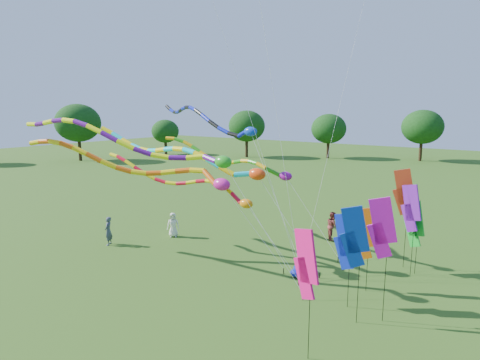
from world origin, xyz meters
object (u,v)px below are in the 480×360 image
Objects in this scene: person_c at (332,226)px; tube_kite_red at (191,184)px; tube_kite_orange at (147,167)px; person_b at (108,231)px; blue_nylon_heap at (295,267)px; person_a at (173,225)px.

tube_kite_red is at bearing 108.56° from person_c.
tube_kite_orange reaches higher than person_b.
tube_kite_red is at bearing 74.43° from person_b.
person_a is (-9.25, 0.43, 0.59)m from blue_nylon_heap.
tube_kite_red reaches higher than blue_nylon_heap.
tube_kite_orange is 5.64m from person_b.
person_b is 0.97× the size of person_c.
tube_kite_orange is at bearing -158.93° from blue_nylon_heap.
tube_kite_orange reaches higher than tube_kite_red.
tube_kite_orange is at bearing 105.80° from person_c.
tube_kite_red is 2.60m from tube_kite_orange.
person_b reaches higher than person_a.
person_a is 0.91× the size of person_b.
person_c is (-0.46, 6.01, 0.70)m from blue_nylon_heap.
person_b is (-3.66, -0.10, -4.30)m from tube_kite_orange.
tube_kite_orange is 5.75m from person_a.
person_c reaches higher than person_a.
tube_kite_red reaches higher than person_b.
tube_kite_orange reaches higher than person_a.
person_b is at bearing -164.88° from blue_nylon_heap.
blue_nylon_heap is 0.79× the size of person_b.
tube_kite_red is 6.96× the size of person_c.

